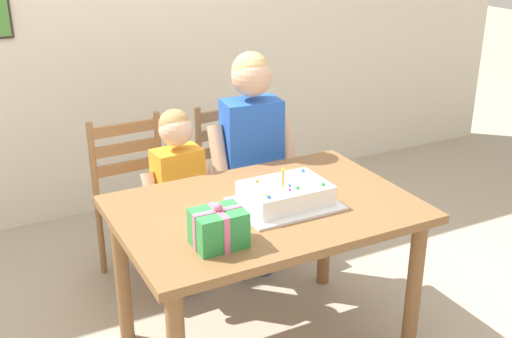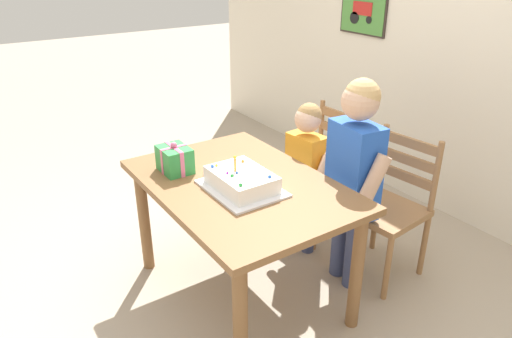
% 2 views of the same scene
% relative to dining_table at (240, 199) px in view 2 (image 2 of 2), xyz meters
% --- Properties ---
extents(ground_plane, '(20.00, 20.00, 0.00)m').
position_rel_dining_table_xyz_m(ground_plane, '(0.00, 0.00, -0.65)').
color(ground_plane, tan).
extents(back_wall, '(6.40, 0.11, 2.60)m').
position_rel_dining_table_xyz_m(back_wall, '(-0.00, 1.91, 0.65)').
color(back_wall, silver).
rests_on(back_wall, ground).
extents(dining_table, '(1.30, 0.89, 0.76)m').
position_rel_dining_table_xyz_m(dining_table, '(0.00, 0.00, 0.00)').
color(dining_table, brown).
rests_on(dining_table, ground).
extents(birthday_cake, '(0.44, 0.34, 0.19)m').
position_rel_dining_table_xyz_m(birthday_cake, '(0.08, -0.04, 0.16)').
color(birthday_cake, silver).
rests_on(birthday_cake, dining_table).
extents(gift_box_red_large, '(0.20, 0.16, 0.18)m').
position_rel_dining_table_xyz_m(gift_box_red_large, '(-0.33, -0.23, 0.18)').
color(gift_box_red_large, '#2D8E42').
rests_on(gift_box_red_large, dining_table).
extents(chair_left, '(0.44, 0.44, 0.92)m').
position_rel_dining_table_xyz_m(chair_left, '(-0.32, 0.90, -0.18)').
color(chair_left, '#996B42').
rests_on(chair_left, ground).
extents(chair_right, '(0.46, 0.46, 0.92)m').
position_rel_dining_table_xyz_m(chair_right, '(0.31, 0.90, -0.18)').
color(chair_right, '#996B42').
rests_on(chair_right, ground).
extents(child_older, '(0.49, 0.29, 1.30)m').
position_rel_dining_table_xyz_m(child_older, '(0.25, 0.62, 0.14)').
color(child_older, '#38426B').
rests_on(child_older, ground).
extents(child_younger, '(0.39, 0.23, 1.05)m').
position_rel_dining_table_xyz_m(child_younger, '(-0.18, 0.62, -0.01)').
color(child_younger, '#38426B').
rests_on(child_younger, ground).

